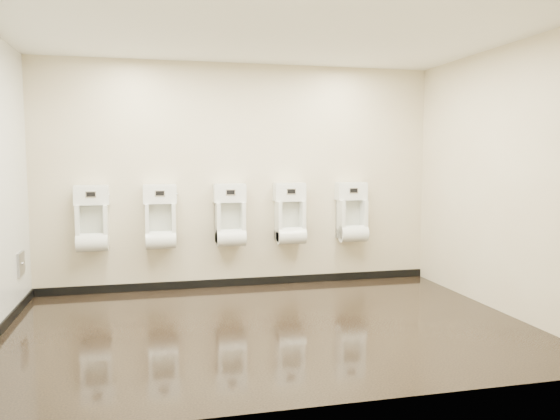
# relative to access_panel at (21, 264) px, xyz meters

# --- Properties ---
(ground) EXTENTS (5.00, 3.50, 0.00)m
(ground) POSITION_rel_access_panel_xyz_m (2.48, -1.20, -0.50)
(ground) COLOR black
(ground) RESTS_ON ground
(ceiling) EXTENTS (5.00, 3.50, 0.00)m
(ceiling) POSITION_rel_access_panel_xyz_m (2.48, -1.20, 2.30)
(ceiling) COLOR white
(back_wall) EXTENTS (5.00, 0.02, 2.80)m
(back_wall) POSITION_rel_access_panel_xyz_m (2.48, 0.55, 0.90)
(back_wall) COLOR beige
(back_wall) RESTS_ON ground
(front_wall) EXTENTS (5.00, 0.02, 2.80)m
(front_wall) POSITION_rel_access_panel_xyz_m (2.48, -2.95, 0.90)
(front_wall) COLOR beige
(front_wall) RESTS_ON ground
(right_wall) EXTENTS (0.02, 3.50, 2.80)m
(right_wall) POSITION_rel_access_panel_xyz_m (4.98, -1.20, 0.90)
(right_wall) COLOR beige
(right_wall) RESTS_ON ground
(skirting_back) EXTENTS (5.00, 0.02, 0.10)m
(skirting_back) POSITION_rel_access_panel_xyz_m (2.48, 0.54, -0.45)
(skirting_back) COLOR black
(skirting_back) RESTS_ON ground
(access_panel) EXTENTS (0.04, 0.25, 0.25)m
(access_panel) POSITION_rel_access_panel_xyz_m (0.00, 0.00, 0.00)
(access_panel) COLOR #9E9EA3
(access_panel) RESTS_ON left_wall
(urinal_0) EXTENTS (0.41, 0.30, 0.76)m
(urinal_0) POSITION_rel_access_panel_xyz_m (0.70, 0.42, 0.37)
(urinal_0) COLOR white
(urinal_0) RESTS_ON back_wall
(urinal_1) EXTENTS (0.41, 0.30, 0.76)m
(urinal_1) POSITION_rel_access_panel_xyz_m (1.48, 0.42, 0.37)
(urinal_1) COLOR white
(urinal_1) RESTS_ON back_wall
(urinal_2) EXTENTS (0.41, 0.30, 0.76)m
(urinal_2) POSITION_rel_access_panel_xyz_m (2.33, 0.42, 0.37)
(urinal_2) COLOR white
(urinal_2) RESTS_ON back_wall
(urinal_3) EXTENTS (0.41, 0.30, 0.76)m
(urinal_3) POSITION_rel_access_panel_xyz_m (3.09, 0.42, 0.37)
(urinal_3) COLOR white
(urinal_3) RESTS_ON back_wall
(urinal_4) EXTENTS (0.41, 0.30, 0.76)m
(urinal_4) POSITION_rel_access_panel_xyz_m (3.92, 0.42, 0.37)
(urinal_4) COLOR white
(urinal_4) RESTS_ON back_wall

